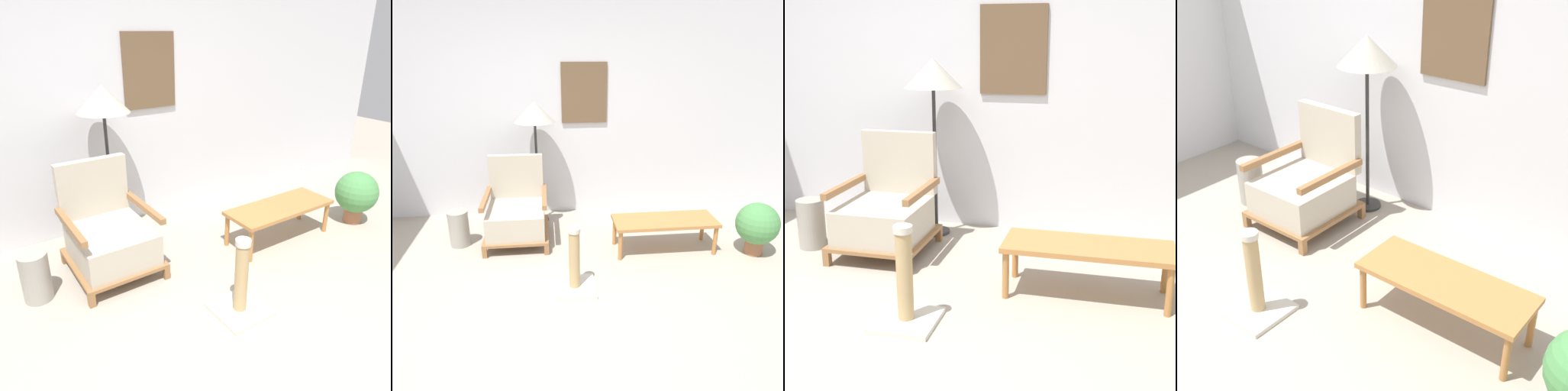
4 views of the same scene
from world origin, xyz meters
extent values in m
cube|color=silver|center=(0.00, 2.47, 1.35)|extent=(8.00, 0.06, 2.70)
cube|color=brown|center=(0.42, 2.42, 1.55)|extent=(0.56, 0.02, 0.72)
cube|color=olive|center=(-0.75, 1.26, 0.06)|extent=(0.05, 0.05, 0.11)
cube|color=olive|center=(-0.10, 1.26, 0.06)|extent=(0.05, 0.05, 0.11)
cube|color=olive|center=(-0.75, 1.96, 0.06)|extent=(0.05, 0.05, 0.11)
cube|color=olive|center=(-0.10, 1.96, 0.06)|extent=(0.05, 0.05, 0.11)
cube|color=olive|center=(-0.43, 1.61, 0.13)|extent=(0.70, 0.75, 0.03)
cube|color=#BCB29E|center=(-0.43, 1.59, 0.27)|extent=(0.62, 0.65, 0.27)
cube|color=#BCB29E|center=(-0.43, 1.95, 0.66)|extent=(0.62, 0.08, 0.51)
cube|color=olive|center=(-0.74, 1.61, 0.53)|extent=(0.05, 0.69, 0.05)
cube|color=olive|center=(-0.11, 1.61, 0.53)|extent=(0.05, 0.69, 0.05)
cylinder|color=#2D2D2D|center=(-0.19, 2.15, 0.01)|extent=(0.23, 0.23, 0.03)
cylinder|color=#2D2D2D|center=(-0.19, 2.15, 0.64)|extent=(0.03, 0.03, 1.23)
cone|color=#B2AD9E|center=(-0.19, 2.15, 1.37)|extent=(0.47, 0.47, 0.24)
cube|color=#B2753D|center=(1.16, 1.23, 0.34)|extent=(1.09, 0.42, 0.04)
cylinder|color=#B2753D|center=(0.65, 1.06, 0.16)|extent=(0.04, 0.04, 0.32)
cylinder|color=#B2753D|center=(1.66, 1.06, 0.16)|extent=(0.04, 0.04, 0.32)
cylinder|color=#B2753D|center=(0.65, 1.40, 0.16)|extent=(0.04, 0.04, 0.32)
cylinder|color=#B2753D|center=(1.66, 1.40, 0.16)|extent=(0.04, 0.04, 0.32)
cylinder|color=#9E998E|center=(-1.06, 1.58, 0.20)|extent=(0.22, 0.22, 0.40)
cube|color=beige|center=(0.14, 0.59, 0.01)|extent=(0.37, 0.37, 0.03)
cylinder|color=tan|center=(0.14, 0.59, 0.30)|extent=(0.10, 0.10, 0.54)
cylinder|color=beige|center=(0.14, 0.59, 0.59)|extent=(0.11, 0.11, 0.04)
camera|label=1|loc=(-1.38, -1.10, 1.92)|focal=35.00mm
camera|label=2|loc=(-0.07, -2.35, 2.03)|focal=35.00mm
camera|label=3|loc=(1.28, -2.13, 1.62)|focal=50.00mm
camera|label=4|loc=(2.46, -1.13, 2.35)|focal=50.00mm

